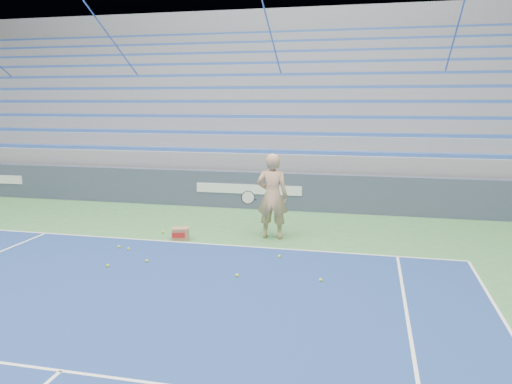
{
  "coord_description": "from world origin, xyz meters",
  "views": [
    {
      "loc": [
        3.48,
        1.62,
        3.17
      ],
      "look_at": [
        1.01,
        12.38,
        1.15
      ],
      "focal_mm": 35.0,
      "sensor_mm": 36.0,
      "label": 1
    }
  ],
  "objects": [
    {
      "name": "tennis_ball_5",
      "position": [
        -1.35,
        12.56,
        0.03
      ],
      "size": [
        0.07,
        0.07,
        0.07
      ],
      "primitive_type": "sphere",
      "color": "#B9DB2C",
      "rests_on": "ground"
    },
    {
      "name": "bleachers",
      "position": [
        0.0,
        21.6,
        2.36
      ],
      "size": [
        31.0,
        9.15,
        7.3
      ],
      "color": "gray",
      "rests_on": "ground"
    },
    {
      "name": "tennis_ball_4",
      "position": [
        1.2,
        9.99,
        0.03
      ],
      "size": [
        0.07,
        0.07,
        0.07
      ],
      "primitive_type": "sphere",
      "color": "#B9DB2C",
      "rests_on": "ground"
    },
    {
      "name": "tennis_ball_1",
      "position": [
        -1.51,
        11.07,
        0.03
      ],
      "size": [
        0.07,
        0.07,
        0.07
      ],
      "primitive_type": "sphere",
      "color": "#B9DB2C",
      "rests_on": "ground"
    },
    {
      "name": "tennis_ball_7",
      "position": [
        1.75,
        11.28,
        0.03
      ],
      "size": [
        0.07,
        0.07,
        0.07
      ],
      "primitive_type": "sphere",
      "color": "#B9DB2C",
      "rests_on": "ground"
    },
    {
      "name": "sponsor_barrier",
      "position": [
        0.0,
        15.88,
        0.55
      ],
      "size": [
        30.0,
        0.32,
        1.1
      ],
      "color": "#394257",
      "rests_on": "ground"
    },
    {
      "name": "tennis_player",
      "position": [
        1.31,
        12.74,
        1.0
      ],
      "size": [
        0.97,
        0.86,
        2.0
      ],
      "color": "tan",
      "rests_on": "ground"
    },
    {
      "name": "ball_box",
      "position": [
        -0.73,
        12.13,
        0.14
      ],
      "size": [
        0.44,
        0.39,
        0.28
      ],
      "color": "olive",
      "rests_on": "ground"
    },
    {
      "name": "tennis_ball_6",
      "position": [
        2.71,
        10.1,
        0.03
      ],
      "size": [
        0.07,
        0.07,
        0.07
      ],
      "primitive_type": "sphere",
      "color": "#B9DB2C",
      "rests_on": "ground"
    },
    {
      "name": "tennis_ball_2",
      "position": [
        -0.77,
        10.4,
        0.03
      ],
      "size": [
        0.07,
        0.07,
        0.07
      ],
      "primitive_type": "sphere",
      "color": "#B9DB2C",
      "rests_on": "ground"
    },
    {
      "name": "tennis_ball_3",
      "position": [
        -1.79,
        11.16,
        0.03
      ],
      "size": [
        0.07,
        0.07,
        0.07
      ],
      "primitive_type": "sphere",
      "color": "#B9DB2C",
      "rests_on": "ground"
    },
    {
      "name": "tennis_ball_0",
      "position": [
        -1.38,
        9.96,
        0.03
      ],
      "size": [
        0.07,
        0.07,
        0.07
      ],
      "primitive_type": "sphere",
      "color": "#B9DB2C",
      "rests_on": "ground"
    }
  ]
}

